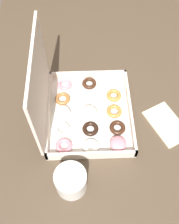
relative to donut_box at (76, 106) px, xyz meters
The scene contains 5 objects.
ground_plane 0.80m from the donut_box, 46.57° to the right, with size 8.00×8.00×0.00m, color #564C44.
dining_table 0.18m from the donut_box, 46.57° to the right, with size 1.25×0.85×0.73m.
donut_box is the anchor object (origin of this frame).
coffee_mug 0.24m from the donut_box, behind, with size 0.09×0.09×0.08m.
paper_napkin 0.31m from the donut_box, 98.89° to the right, with size 0.18×0.15×0.01m.
Camera 1 is at (-0.54, 0.05, 1.50)m, focal length 42.00 mm.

